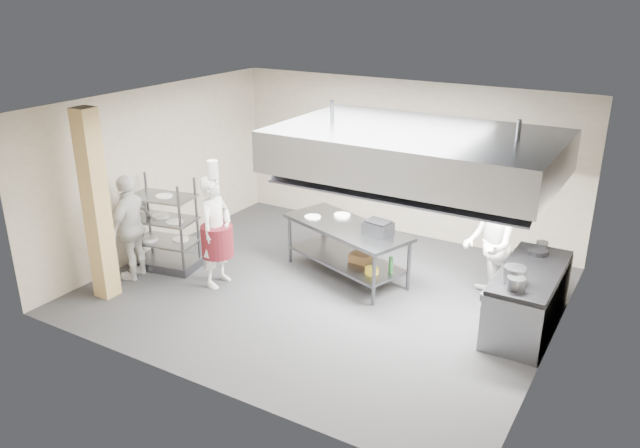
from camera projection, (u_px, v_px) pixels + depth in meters
The scene contains 23 objects.
floor at pixel (324, 290), 10.13m from camera, with size 7.00×7.00×0.00m, color #2D2D2F.
ceiling at pixel (325, 105), 9.05m from camera, with size 7.00×7.00×0.00m, color silver.
wall_back at pixel (403, 159), 11.99m from camera, with size 7.00×7.00×0.00m, color tan.
wall_left at pixel (157, 170), 11.25m from camera, with size 6.00×6.00×0.00m, color tan.
wall_right at pixel (562, 249), 7.92m from camera, with size 6.00×6.00×0.00m, color tan.
column at pixel (96, 206), 9.44m from camera, with size 0.30×0.30×3.00m, color #DDB871.
exhaust_hood at pixel (417, 151), 8.96m from camera, with size 4.00×2.50×0.60m, color gray.
hood_strip_a at pixel (360, 164), 9.51m from camera, with size 1.60×0.12×0.04m, color white.
hood_strip_b at pixel (476, 182), 8.65m from camera, with size 1.60×0.12×0.04m, color white.
wall_shelf at pixel (493, 174), 11.01m from camera, with size 1.50×0.28×0.04m, color gray.
island at pixel (346, 251), 10.48m from camera, with size 2.26×0.94×0.91m, color gray, non-canonical shape.
island_worktop at pixel (347, 227), 10.33m from camera, with size 2.26×0.94×0.06m, color gray.
island_undershelf at pixel (346, 259), 10.53m from camera, with size 2.08×0.85×0.04m, color slate.
pass_rack at pixel (164, 224), 10.66m from camera, with size 1.07×0.63×1.61m, color gray, non-canonical shape.
cooking_range at pixel (528, 300), 8.91m from camera, with size 0.80×2.00×0.84m, color slate.
range_top at pixel (531, 272), 8.75m from camera, with size 0.78×1.96×0.06m, color black.
chef_head at pixel (216, 232), 10.02m from camera, with size 0.67×0.44×1.84m, color silver.
chef_line at pixel (488, 245), 9.42m from camera, with size 0.94×0.73×1.92m, color white.
chef_plating at pixel (131, 227), 10.28m from camera, with size 1.05×0.44×1.79m, color white.
griddle at pixel (378, 228), 9.91m from camera, with size 0.43×0.33×0.21m, color slate.
wicker_basket at pixel (360, 258), 10.34m from camera, with size 0.34×0.23×0.15m, color olive.
stockpot at pixel (515, 274), 8.37m from camera, with size 0.30×0.30×0.21m, color slate.
plate_stack at pixel (166, 240), 10.76m from camera, with size 0.28×0.28×0.05m, color white.
Camera 1 is at (4.57, -7.83, 4.64)m, focal length 35.00 mm.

